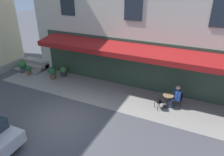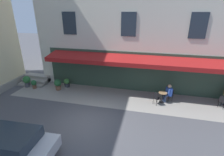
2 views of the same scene
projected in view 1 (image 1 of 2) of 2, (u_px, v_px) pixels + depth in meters
The scene contains 11 objects.
ground_plane at pixel (65, 119), 10.64m from camera, with size 70.00×70.00×0.00m, color #4C4C51.
sidewalk_cafe_terrace at pixel (146, 102), 12.14m from camera, with size 20.50×3.20×0.01m, color gray.
back_alley_steps at pixel (34, 65), 16.85m from camera, with size 2.40×1.75×0.60m.
cafe_table_mid_terrace at pixel (168, 99), 11.52m from camera, with size 0.60×0.60×0.75m.
cafe_chair_black_corner_right at pixel (158, 100), 11.30m from camera, with size 0.57×0.57×0.91m.
cafe_chair_black_facing_street at pixel (179, 98), 11.55m from camera, with size 0.55×0.55×0.91m.
seated_patron_in_blue at pixel (176, 96), 11.47m from camera, with size 0.64×0.61×1.30m.
potted_plant_entrance_left at pixel (22, 66), 15.90m from camera, with size 0.62×0.62×0.96m.
potted_plant_mid_terrace at pixel (63, 71), 15.34m from camera, with size 0.47×0.47×0.74m.
potted_plant_under_sign at pixel (52, 72), 14.88m from camera, with size 0.58×0.58×0.90m.
potted_plant_entrance_right at pixel (29, 70), 15.52m from camera, with size 0.45×0.45×0.73m.
Camera 1 is at (-5.93, 6.79, 6.51)m, focal length 33.01 mm.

